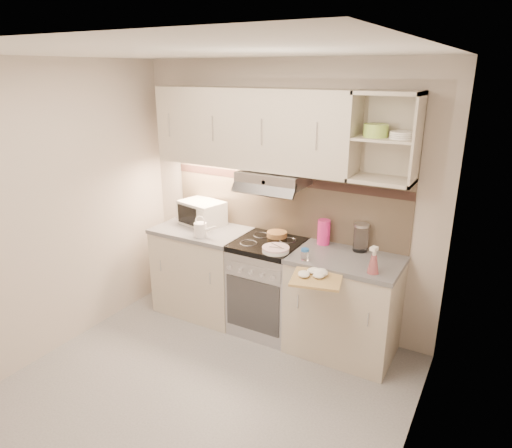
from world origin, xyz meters
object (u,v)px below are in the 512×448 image
Objects in this scene: spray_bottle at (374,262)px; pink_pitcher at (324,232)px; electric_range at (268,286)px; glass_jar at (361,237)px; cutting_board at (317,279)px; watering_can at (201,229)px; plate_stack at (276,249)px; microwave at (202,213)px.

pink_pitcher is at bearing 160.13° from spray_bottle.
electric_range is 1.18m from spray_bottle.
glass_jar is at bearing 14.06° from electric_range.
spray_bottle reaches higher than cutting_board.
watering_can is 0.96× the size of glass_jar.
plate_stack is 0.86m from spray_bottle.
spray_bottle is at bearing -7.65° from watering_can.
cutting_board is at bearing -48.10° from pink_pitcher.
cutting_board is (1.49, -0.57, -0.15)m from microwave.
plate_stack is at bearing -102.92° from pink_pitcher.
plate_stack is at bearing -148.84° from glass_jar.
glass_jar is (0.34, 0.00, 0.01)m from pink_pitcher.
plate_stack reaches higher than cutting_board.
microwave reaches higher than watering_can.
pink_pitcher is at bearing 52.73° from plate_stack.
microwave is 1.60m from cutting_board.
microwave is at bearing -177.06° from glass_jar.
pink_pitcher is at bearing 12.12° from watering_can.
spray_bottle is (0.57, -0.39, -0.02)m from pink_pitcher.
microwave is 1.28× the size of cutting_board.
plate_stack reaches higher than electric_range.
plate_stack is at bearing -165.98° from spray_bottle.
microwave reaches higher than spray_bottle.
electric_range is 3.82× the size of watering_can.
plate_stack is 0.49m from pink_pitcher.
spray_bottle is at bearing 21.52° from cutting_board.
pink_pitcher reaches higher than watering_can.
cutting_board is at bearing -8.34° from microwave.
spray_bottle is (1.85, -0.31, -0.03)m from microwave.
microwave is 1.04m from plate_stack.
electric_range is at bearing 4.45° from microwave.
electric_range is 0.83m from watering_can.
electric_range is 2.39× the size of cutting_board.
plate_stack is 0.63× the size of cutting_board.
cutting_board is (-0.36, -0.26, -0.12)m from spray_bottle.
microwave reaches higher than pink_pitcher.
plate_stack is 0.96× the size of glass_jar.
plate_stack is at bearing 137.43° from cutting_board.
microwave is 1.88m from spray_bottle.
pink_pitcher reaches higher than electric_range.
electric_range is 0.91m from cutting_board.
electric_range is 1.00m from glass_jar.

